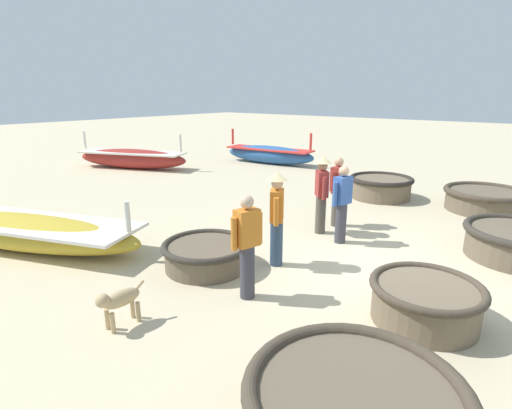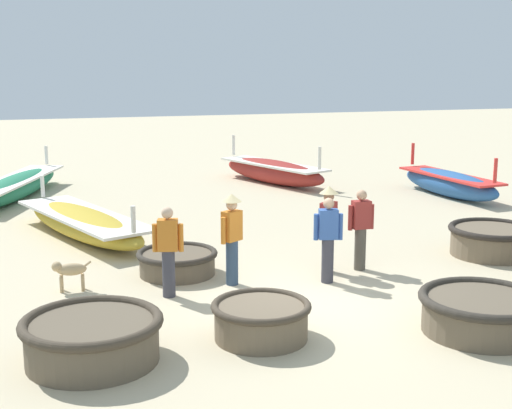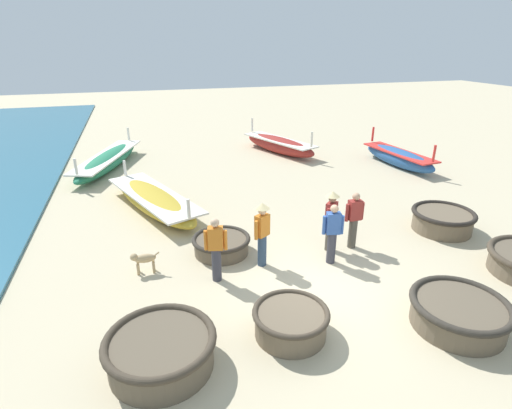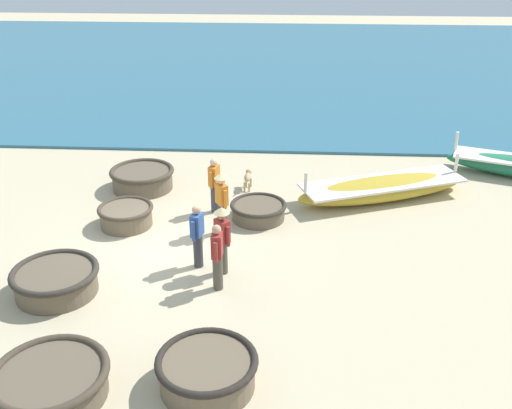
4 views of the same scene
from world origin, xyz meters
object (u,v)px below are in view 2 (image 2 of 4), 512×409
fisherman_with_hat (328,223)px  long_boat_blue_hull (15,187)px  coracle_upturned (261,319)px  coracle_weathered (177,261)px  fisherman_by_coracle (361,228)px  coracle_far_right (482,312)px  coracle_front_left (92,337)px  dog (69,270)px  fisherman_standing_left (232,233)px  long_boat_ochre_hull (273,171)px  fisherman_hauling (168,249)px  coracle_tilted (492,239)px  long_boat_green_hull (449,183)px  fisherman_standing_right (328,238)px  long_boat_red_hull (84,223)px

fisherman_with_hat → long_boat_blue_hull: bearing=122.3°
coracle_upturned → coracle_weathered: bearing=99.7°
fisherman_by_coracle → fisherman_with_hat: (-0.66, 0.04, 0.12)m
coracle_far_right → fisherman_with_hat: (-1.03, 3.52, 0.63)m
coracle_front_left → coracle_upturned: (2.41, 0.12, -0.04)m
coracle_front_left → coracle_far_right: size_ratio=1.02×
coracle_upturned → dog: size_ratio=2.14×
coracle_weathered → fisherman_standing_left: fisherman_standing_left is taller
coracle_weathered → long_boat_ochre_hull: long_boat_ochre_hull is taller
coracle_front_left → coracle_upturned: bearing=2.8°
long_boat_ochre_hull → fisherman_hauling: 11.55m
coracle_front_left → coracle_upturned: 2.41m
fisherman_with_hat → coracle_weathered: bearing=166.8°
coracle_weathered → coracle_tilted: coracle_tilted is taller
dog → coracle_tilted: bearing=-0.6°
coracle_upturned → fisherman_hauling: fisherman_hauling is taller
long_boat_green_hull → coracle_weathered: bearing=-149.3°
coracle_far_right → fisherman_hauling: bearing=144.8°
coracle_front_left → fisherman_standing_left: fisherman_standing_left is taller
fisherman_by_coracle → fisherman_standing_left: bearing=-175.8°
long_boat_ochre_hull → fisherman_standing_right: 10.60m
coracle_far_right → fisherman_standing_left: fisherman_standing_left is taller
coracle_front_left → coracle_tilted: bearing=20.3°
long_boat_ochre_hull → fisherman_standing_left: bearing=-112.0°
coracle_upturned → coracle_tilted: 6.60m
long_boat_red_hull → fisherman_standing_right: 6.29m
coracle_weathered → coracle_upturned: bearing=-80.3°
coracle_far_right → fisherman_by_coracle: bearing=96.1°
coracle_weathered → coracle_upturned: (0.60, -3.48, 0.05)m
fisherman_standing_left → coracle_weathered: bearing=133.5°
coracle_upturned → coracle_tilted: bearing=26.5°
coracle_weathered → long_boat_green_hull: (9.16, 5.44, 0.14)m
long_boat_ochre_hull → coracle_front_left: bearing=-117.8°
fisherman_hauling → fisherman_with_hat: (3.16, 0.57, 0.12)m
fisherman_hauling → fisherman_by_coracle: bearing=7.9°
long_boat_red_hull → long_boat_ochre_hull: bearing=41.1°
long_boat_ochre_hull → fisherman_hauling: fisherman_hauling is taller
long_boat_green_hull → dog: (-11.15, -5.86, -0.02)m
coracle_far_right → long_boat_green_hull: (5.34, 9.62, 0.07)m
coracle_front_left → long_boat_green_hull: long_boat_green_hull is taller
coracle_far_right → long_boat_ochre_hull: bearing=85.5°
fisherman_standing_left → dog: size_ratio=2.44×
long_boat_green_hull → long_boat_red_hull: (-10.68, -1.92, -0.07)m
fisherman_with_hat → long_boat_ochre_hull: bearing=78.0°
long_boat_ochre_hull → long_boat_red_hull: (-6.37, -5.55, -0.08)m
coracle_weathered → long_boat_red_hull: 3.83m
fisherman_standing_left → dog: (-2.83, 0.46, -0.59)m
long_boat_blue_hull → coracle_upturned: bearing=-72.9°
long_boat_blue_hull → long_boat_red_hull: (1.65, -5.24, -0.03)m
coracle_far_right → coracle_upturned: bearing=167.7°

